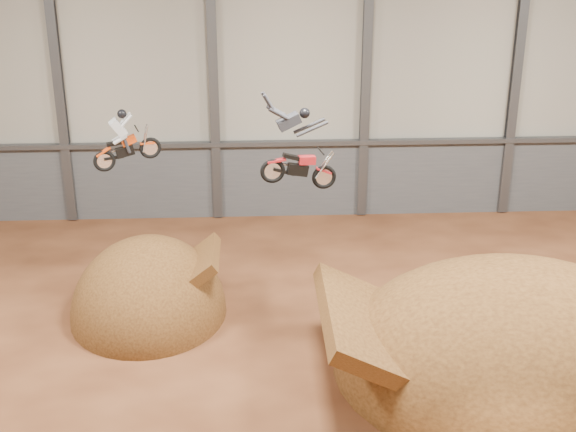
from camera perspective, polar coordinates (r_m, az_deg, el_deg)
The scene contains 12 objects.
floor at distance 24.38m, azimuth 1.92°, elevation -13.31°, with size 40.00×40.00×0.00m, color #492413.
back_wall at distance 35.52m, azimuth 0.13°, elevation 10.65°, with size 40.00×0.10×14.00m, color #A6A193.
lower_band_back at distance 36.85m, azimuth 0.13°, elevation 2.60°, with size 39.80×0.18×3.50m, color #4F5156.
steel_rail at distance 36.14m, azimuth 0.14°, elevation 5.21°, with size 39.80×0.35×0.20m, color #47494F.
steel_column_1 at distance 36.23m, azimuth -16.11°, elevation 10.02°, with size 0.40×0.36×13.90m, color #47494F.
steel_column_2 at distance 35.31m, azimuth -5.36°, elevation 10.49°, with size 0.40×0.36×13.90m, color #47494F.
steel_column_3 at distance 35.64m, azimuth 5.60°, elevation 10.59°, with size 0.40×0.36×13.90m, color #47494F.
steel_column_4 at distance 37.18m, azimuth 15.99°, elevation 10.33°, with size 0.40×0.36×13.90m, color #47494F.
takeoff_ramp at distance 29.49m, azimuth -9.81°, elevation -6.81°, with size 5.54×6.39×5.54m, color #402510.
landing_ramp at distance 26.92m, azimuth 15.74°, elevation -10.46°, with size 11.51×10.18×6.64m, color #402510.
fmx_rider_a at distance 28.14m, azimuth -11.31°, elevation 5.69°, with size 2.36×0.90×2.14m, color #D23F0D, non-canonical shape.
fmx_rider_b at distance 24.36m, azimuth 0.60°, elevation 5.21°, with size 3.20×0.91×2.74m, color red, non-canonical shape.
Camera 1 is at (-1.74, -19.73, 14.22)m, focal length 50.00 mm.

